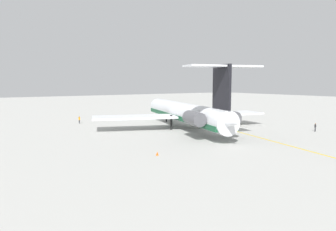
{
  "coord_description": "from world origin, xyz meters",
  "views": [
    {
      "loc": [
        -57.77,
        46.88,
        9.86
      ],
      "look_at": [
        -4.43,
        11.85,
        2.97
      ],
      "focal_mm": 33.29,
      "sensor_mm": 36.0,
      "label": 1
    }
  ],
  "objects_px": {
    "main_jetliner": "(186,113)",
    "ground_crew_near_tail": "(315,126)",
    "safety_cone_nose": "(157,153)",
    "ground_crew_near_nose": "(79,119)"
  },
  "relations": [
    {
      "from": "main_jetliner",
      "to": "ground_crew_near_tail",
      "type": "height_order",
      "value": "main_jetliner"
    },
    {
      "from": "main_jetliner",
      "to": "ground_crew_near_tail",
      "type": "relative_size",
      "value": 25.08
    },
    {
      "from": "main_jetliner",
      "to": "ground_crew_near_tail",
      "type": "distance_m",
      "value": 25.97
    },
    {
      "from": "ground_crew_near_nose",
      "to": "safety_cone_nose",
      "type": "bearing_deg",
      "value": 55.25
    },
    {
      "from": "ground_crew_near_nose",
      "to": "safety_cone_nose",
      "type": "height_order",
      "value": "ground_crew_near_nose"
    },
    {
      "from": "main_jetliner",
      "to": "ground_crew_near_tail",
      "type": "xyz_separation_m",
      "value": [
        -17.0,
        -19.49,
        -2.36
      ]
    },
    {
      "from": "main_jetliner",
      "to": "ground_crew_near_nose",
      "type": "bearing_deg",
      "value": 52.0
    },
    {
      "from": "main_jetliner",
      "to": "ground_crew_near_tail",
      "type": "bearing_deg",
      "value": -116.48
    },
    {
      "from": "main_jetliner",
      "to": "ground_crew_near_nose",
      "type": "relative_size",
      "value": 24.36
    },
    {
      "from": "main_jetliner",
      "to": "safety_cone_nose",
      "type": "relative_size",
      "value": 77.75
    }
  ]
}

